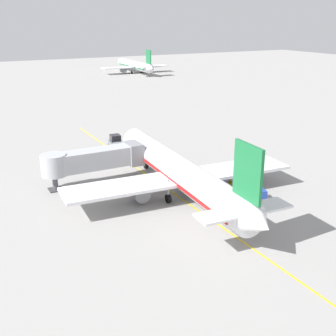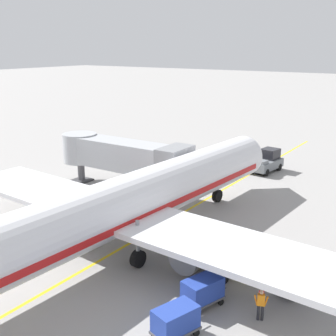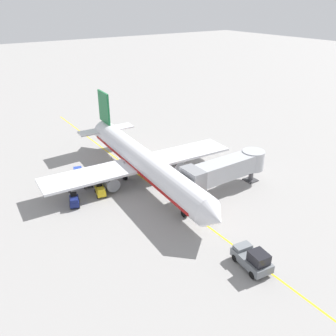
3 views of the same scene
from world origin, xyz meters
name	(u,v)px [view 3 (image 3 of 3)]	position (x,y,z in m)	size (l,w,h in m)	color
ground_plane	(150,183)	(0.00, 0.00, 0.00)	(400.00, 400.00, 0.00)	gray
gate_lead_in_line	(150,183)	(0.00, 0.00, 0.00)	(0.24, 80.00, 0.01)	gold
parked_airliner	(143,162)	(0.36, -1.18, 3.19)	(30.27, 37.34, 10.63)	silver
jet_bridge	(226,169)	(-7.84, 8.00, 3.45)	(13.99, 3.50, 4.98)	#A8AAAF
pushback_tractor	(253,259)	(0.95, 21.80, 1.10)	(2.73, 4.64, 2.40)	slate
baggage_tug_lead	(74,201)	(11.70, -0.22, 0.71)	(1.95, 2.75, 1.62)	navy
baggage_tug_trailing	(100,191)	(7.65, -0.77, 0.71)	(1.79, 2.71, 1.62)	gold
baggage_cart_front	(87,180)	(8.01, -4.56, 0.95)	(1.90, 2.97, 1.58)	#4C4C51
baggage_cart_second_in_train	(78,173)	(8.25, -7.54, 0.95)	(1.90, 2.97, 1.58)	#4C4C51
ground_crew_wing_walker	(69,187)	(11.03, -4.01, 0.95)	(0.71, 0.36, 1.69)	#232328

